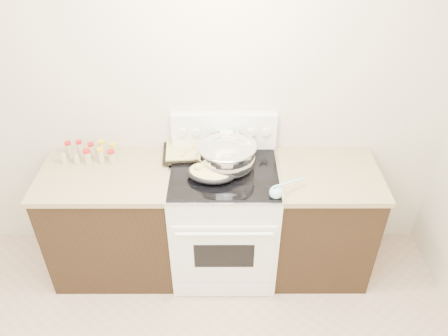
{
  "coord_description": "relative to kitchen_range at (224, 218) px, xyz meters",
  "views": [
    {
      "loc": [
        0.35,
        -1.01,
        2.74
      ],
      "look_at": [
        0.35,
        1.37,
        1.0
      ],
      "focal_mm": 35.0,
      "sensor_mm": 36.0,
      "label": 1
    }
  ],
  "objects": [
    {
      "name": "spice_jars",
      "position": [
        -0.96,
        0.16,
        0.49
      ],
      "size": [
        0.39,
        0.14,
        0.13
      ],
      "color": "#BFB28C",
      "rests_on": "counter_left"
    },
    {
      "name": "baking_sheet",
      "position": [
        -0.22,
        0.22,
        0.47
      ],
      "size": [
        0.46,
        0.34,
        0.06
      ],
      "color": "black",
      "rests_on": "kitchen_range"
    },
    {
      "name": "blue_ladle",
      "position": [
        0.34,
        -0.28,
        0.49
      ],
      "size": [
        0.25,
        0.2,
        0.11
      ],
      "color": "#98D9E3",
      "rests_on": "kitchen_range"
    },
    {
      "name": "wooden_spoon",
      "position": [
        0.03,
        0.0,
        0.46
      ],
      "size": [
        0.04,
        0.26,
        0.04
      ],
      "color": "tan",
      "rests_on": "kitchen_range"
    },
    {
      "name": "roasting_pan",
      "position": [
        -0.08,
        -0.08,
        0.5
      ],
      "size": [
        0.37,
        0.29,
        0.12
      ],
      "color": "black",
      "rests_on": "kitchen_range"
    },
    {
      "name": "counter_right",
      "position": [
        0.73,
        0.01,
        -0.03
      ],
      "size": [
        0.73,
        0.67,
        0.92
      ],
      "color": "black",
      "rests_on": "ground"
    },
    {
      "name": "room_shell",
      "position": [
        -0.35,
        -1.42,
        1.21
      ],
      "size": [
        4.1,
        3.6,
        2.75
      ],
      "color": "beige",
      "rests_on": "ground"
    },
    {
      "name": "counter_left",
      "position": [
        -0.83,
        0.01,
        -0.03
      ],
      "size": [
        0.93,
        0.67,
        0.92
      ],
      "color": "black",
      "rests_on": "ground"
    },
    {
      "name": "kitchen_range",
      "position": [
        0.0,
        0.0,
        0.0
      ],
      "size": [
        0.78,
        0.73,
        1.22
      ],
      "color": "white",
      "rests_on": "ground"
    },
    {
      "name": "mixing_bowl",
      "position": [
        0.02,
        0.04,
        0.55
      ],
      "size": [
        0.51,
        0.51,
        0.24
      ],
      "color": "silver",
      "rests_on": "kitchen_range"
    }
  ]
}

